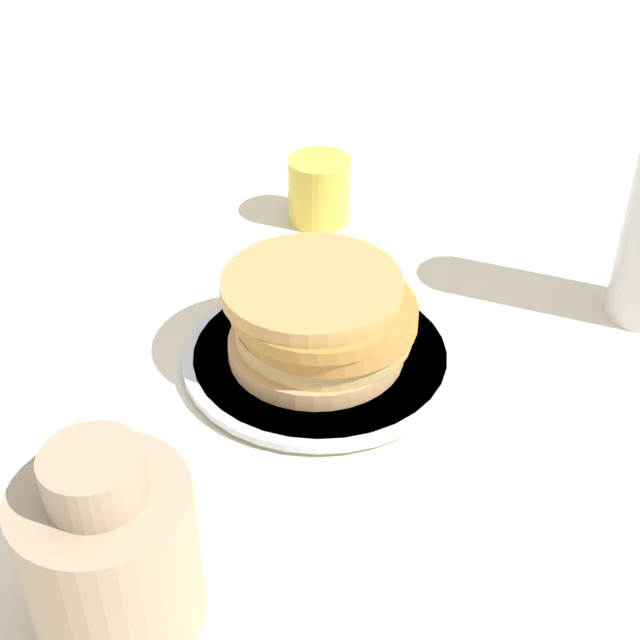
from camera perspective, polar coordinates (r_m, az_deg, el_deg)
ground_plane at (r=0.84m, az=-0.97°, el=-1.77°), size 4.00×4.00×0.00m
plate at (r=0.82m, az=0.00°, el=-2.26°), size 0.25×0.25×0.01m
pancake_stack at (r=0.79m, az=0.03°, el=0.17°), size 0.17×0.17×0.08m
juice_glass at (r=1.02m, az=-0.06°, el=8.33°), size 0.07×0.07×0.08m
cream_jug at (r=0.60m, az=-13.31°, el=-14.18°), size 0.11×0.11×0.15m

